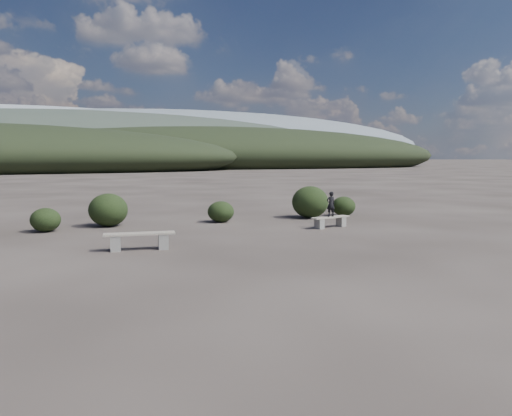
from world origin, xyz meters
name	(u,v)px	position (x,y,z in m)	size (l,w,h in m)	color
ground	(281,275)	(0.00, 0.00, 0.00)	(1200.00, 1200.00, 0.00)	#2A2420
bench_left	(140,240)	(-2.42, 4.09, 0.29)	(1.95, 0.62, 0.48)	slate
bench_right	(330,221)	(4.67, 6.09, 0.24)	(1.64, 0.70, 0.40)	slate
seated_person	(331,204)	(4.68, 6.09, 0.86)	(0.33, 0.22, 0.91)	black
shrub_a	(45,220)	(-4.93, 8.70, 0.41)	(1.00, 1.00, 0.82)	black
shrub_b	(108,210)	(-2.81, 9.36, 0.61)	(1.42, 1.42, 1.22)	black
shrub_c	(221,212)	(1.41, 8.98, 0.41)	(1.04, 1.04, 0.83)	black
shrub_d	(310,202)	(5.33, 8.98, 0.67)	(1.53, 1.53, 1.34)	black
shrub_e	(344,206)	(7.01, 9.07, 0.43)	(1.02, 1.02, 0.85)	black
mountain_ridges	(57,145)	(-7.48, 339.06, 10.84)	(500.00, 400.00, 56.00)	black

